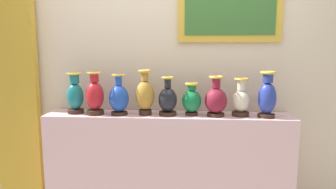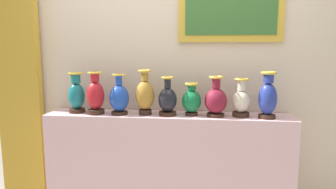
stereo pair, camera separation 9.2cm
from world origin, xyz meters
TOP-DOWN VIEW (x-y plane):
  - display_shelf at (0.00, 0.00)m, footprint 2.15×0.34m
  - back_wall at (0.01, 0.23)m, footprint 3.46×0.14m
  - curtain_gold at (-1.44, 0.11)m, footprint 0.43×0.08m
  - vase_teal at (-0.83, -0.01)m, footprint 0.15×0.15m
  - vase_crimson at (-0.63, -0.05)m, footprint 0.15×0.15m
  - vase_sapphire at (-0.42, -0.05)m, footprint 0.17×0.17m
  - vase_ochre at (-0.20, -0.03)m, footprint 0.16×0.16m
  - vase_onyx at (-0.00, -0.03)m, footprint 0.16×0.16m
  - vase_emerald at (0.21, -0.02)m, footprint 0.17×0.17m
  - vase_burgundy at (0.41, -0.04)m, footprint 0.19×0.19m
  - vase_ivory at (0.62, -0.02)m, footprint 0.15×0.15m
  - vase_cobalt at (0.83, -0.06)m, footprint 0.15×0.15m

SIDE VIEW (x-z plane):
  - display_shelf at x=0.00m, z-range 0.00..0.99m
  - vase_emerald at x=0.21m, z-range 0.97..1.26m
  - vase_onyx at x=0.00m, z-range 0.95..1.29m
  - vase_ivory at x=0.62m, z-range 0.96..1.28m
  - vase_burgundy at x=0.41m, z-range 0.95..1.30m
  - curtain_gold at x=-1.44m, z-range 0.00..2.26m
  - vase_sapphire at x=-0.42m, z-range 0.95..1.31m
  - vase_teal at x=-0.83m, z-range 0.97..1.33m
  - vase_crimson at x=-0.63m, z-range 0.96..1.33m
  - vase_ochre at x=-0.20m, z-range 0.96..1.36m
  - vase_cobalt at x=0.83m, z-range 0.97..1.35m
  - back_wall at x=0.01m, z-range 0.01..3.15m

